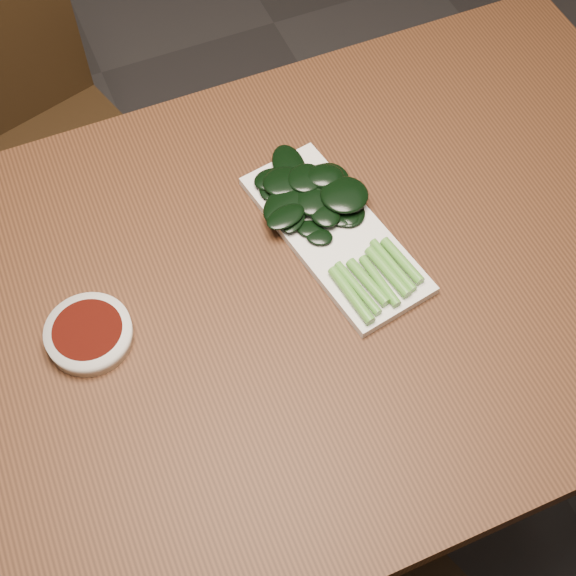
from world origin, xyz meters
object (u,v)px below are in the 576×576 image
(sauce_bowl, at_px, (89,334))
(chair_far, at_px, (30,145))
(gai_lan, at_px, (321,206))
(serving_plate, at_px, (335,234))
(table, at_px, (266,320))

(sauce_bowl, bearing_deg, chair_far, 90.42)
(chair_far, distance_m, gai_lan, 0.73)
(chair_far, xyz_separation_m, gai_lan, (0.37, -0.56, 0.29))
(serving_plate, bearing_deg, gai_lan, 95.21)
(serving_plate, height_order, gai_lan, gai_lan)
(table, relative_size, serving_plate, 4.22)
(chair_far, height_order, serving_plate, chair_far)
(sauce_bowl, xyz_separation_m, gai_lan, (0.36, 0.07, 0.01))
(table, relative_size, chair_far, 1.57)
(chair_far, bearing_deg, sauce_bowl, -106.28)
(gai_lan, bearing_deg, serving_plate, -84.79)
(sauce_bowl, bearing_deg, gai_lan, 10.26)
(chair_far, relative_size, sauce_bowl, 7.79)
(serving_plate, bearing_deg, chair_far, 121.70)
(table, bearing_deg, chair_far, 110.38)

